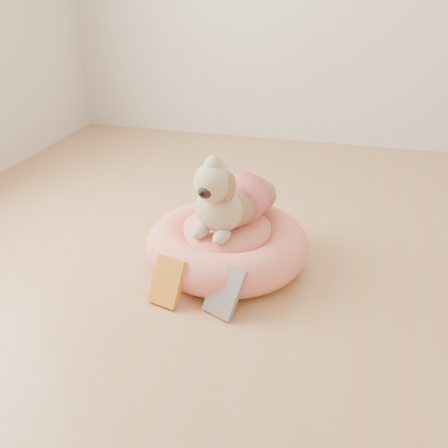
% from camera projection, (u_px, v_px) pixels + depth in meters
% --- Properties ---
extents(floor, '(4.50, 4.50, 0.00)m').
position_uv_depth(floor, '(314.00, 360.00, 1.56)').
color(floor, tan).
rests_on(floor, ground).
extents(pet_bed, '(0.66, 0.66, 0.17)m').
position_uv_depth(pet_bed, '(227.00, 244.00, 2.05)').
color(pet_bed, '#FF7763').
rests_on(pet_bed, floor).
extents(dog, '(0.41, 0.52, 0.33)m').
position_uv_depth(dog, '(230.00, 186.00, 1.94)').
color(dog, brown).
rests_on(dog, pet_bed).
extents(book_yellow, '(0.14, 0.13, 0.16)m').
position_uv_depth(book_yellow, '(167.00, 282.00, 1.80)').
color(book_yellow, gold).
rests_on(book_yellow, floor).
extents(book_white, '(0.16, 0.15, 0.16)m').
position_uv_depth(book_white, '(225.00, 291.00, 1.75)').
color(book_white, silver).
rests_on(book_white, floor).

